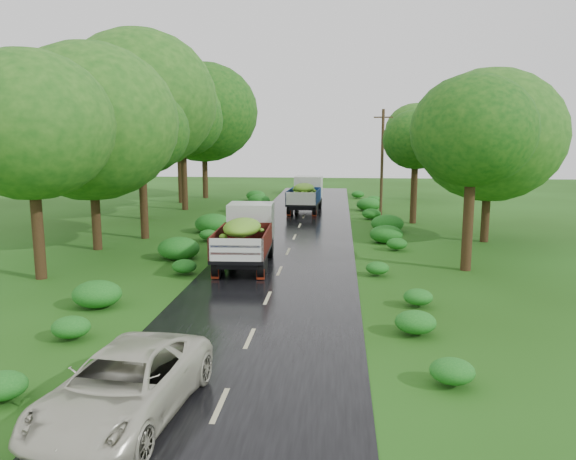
# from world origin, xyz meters

# --- Properties ---
(ground) EXTENTS (120.00, 120.00, 0.00)m
(ground) POSITION_xyz_m (0.00, 0.00, 0.00)
(ground) COLOR #1B3F0D
(ground) RESTS_ON ground
(road) EXTENTS (6.50, 80.00, 0.02)m
(road) POSITION_xyz_m (0.00, 5.00, 0.01)
(road) COLOR black
(road) RESTS_ON ground
(road_lines) EXTENTS (0.12, 69.60, 0.00)m
(road_lines) POSITION_xyz_m (0.00, 6.00, 0.02)
(road_lines) COLOR #BFB78C
(road_lines) RESTS_ON road
(truck_near) EXTENTS (2.34, 6.09, 2.53)m
(truck_near) POSITION_xyz_m (-1.59, 9.12, 1.43)
(truck_near) COLOR black
(truck_near) RESTS_ON ground
(truck_far) EXTENTS (2.43, 6.09, 2.51)m
(truck_far) POSITION_xyz_m (-0.01, 26.73, 1.42)
(truck_far) COLOR black
(truck_far) RESTS_ON ground
(car) EXTENTS (2.81, 5.24, 1.40)m
(car) POSITION_xyz_m (-1.81, -4.71, 0.72)
(car) COLOR beige
(car) RESTS_ON road
(utility_pole) EXTENTS (1.31, 0.21, 7.44)m
(utility_pole) POSITION_xyz_m (5.41, 24.69, 3.83)
(utility_pole) COLOR #382616
(utility_pole) RESTS_ON ground
(trees_left) EXTENTS (6.45, 33.03, 9.99)m
(trees_left) POSITION_xyz_m (-9.91, 22.40, 6.98)
(trees_left) COLOR black
(trees_left) RESTS_ON ground
(trees_right) EXTENTS (6.45, 29.79, 7.48)m
(trees_right) POSITION_xyz_m (9.02, 19.75, 5.67)
(trees_right) COLOR black
(trees_right) RESTS_ON ground
(shrubs) EXTENTS (11.90, 44.00, 0.70)m
(shrubs) POSITION_xyz_m (0.00, 14.00, 0.35)
(shrubs) COLOR #17621A
(shrubs) RESTS_ON ground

